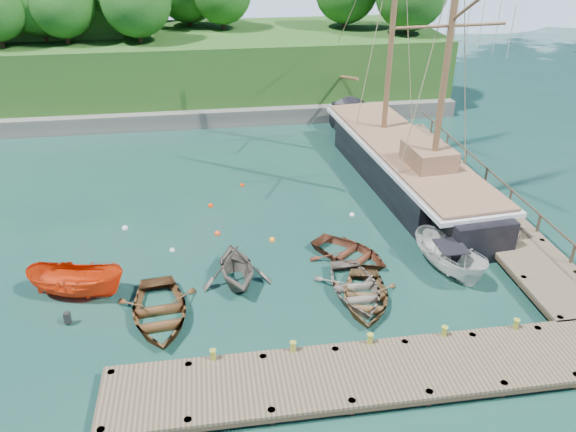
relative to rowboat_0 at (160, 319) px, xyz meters
name	(u,v)px	position (x,y,z in m)	size (l,w,h in m)	color
ground	(297,284)	(6.20, 1.65, 0.00)	(160.00, 160.00, 0.00)	#163631
dock_near	(380,372)	(8.20, -4.85, 0.43)	(20.00, 3.20, 1.10)	#483B2A
dock_east	(468,194)	(17.70, 8.65, 0.43)	(3.20, 24.00, 1.10)	#483B2A
bollard_0	(215,371)	(2.20, -3.45, 0.00)	(0.26, 0.26, 0.45)	olive
bollard_1	(293,363)	(5.20, -3.45, 0.00)	(0.26, 0.26, 0.45)	olive
bollard_2	(369,355)	(8.20, -3.45, 0.00)	(0.26, 0.26, 0.45)	olive
bollard_3	(442,347)	(11.20, -3.45, 0.00)	(0.26, 0.26, 0.45)	olive
bollard_4	(512,340)	(14.20, -3.45, 0.00)	(0.26, 0.26, 0.45)	olive
rowboat_0	(160,319)	(0.00, 0.00, 0.00)	(3.49, 4.89, 1.01)	#52341A
rowboat_1	(237,282)	(3.43, 2.25, 0.00)	(3.27, 3.78, 1.99)	#5E584E
rowboat_2	(365,303)	(8.93, -0.21, 0.00)	(3.01, 4.21, 0.87)	brown
rowboat_3	(355,294)	(8.65, 0.48, 0.00)	(3.16, 4.42, 0.92)	#6D6459
rowboat_4	(350,259)	(9.16, 3.43, 0.00)	(2.98, 4.17, 0.86)	#4F2717
motorboat_orange	(80,296)	(-3.67, 2.22, 0.00)	(1.70, 4.51, 1.74)	red
cabin_boat_white	(447,272)	(13.53, 1.62, 0.00)	(1.75, 4.65, 1.80)	silver
schooner	(404,167)	(14.70, 11.74, 1.04)	(6.24, 25.93, 18.71)	black
mooring_buoy_0	(172,251)	(0.35, 5.50, 0.00)	(0.29, 0.29, 0.29)	silver
mooring_buoy_1	(218,234)	(2.70, 6.85, 0.00)	(0.35, 0.35, 0.35)	#E54218
mooring_buoy_2	(272,240)	(5.53, 5.75, 0.00)	(0.35, 0.35, 0.35)	orange
mooring_buoy_3	(352,215)	(10.39, 7.85, 0.00)	(0.31, 0.31, 0.31)	white
mooring_buoy_4	(211,206)	(2.42, 10.17, 0.00)	(0.32, 0.32, 0.32)	#E03703
mooring_buoy_5	(242,186)	(4.48, 12.72, 0.00)	(0.29, 0.29, 0.29)	#DC3200
mooring_buoy_6	(125,229)	(-2.29, 8.17, 0.00)	(0.34, 0.34, 0.34)	silver
headland	(95,38)	(-6.67, 33.02, 5.54)	(51.00, 19.31, 12.90)	#474744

